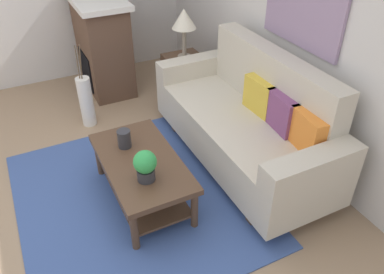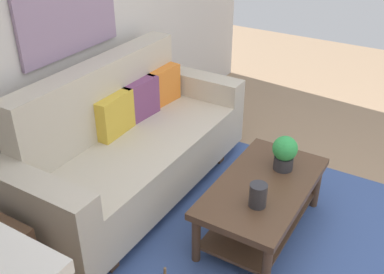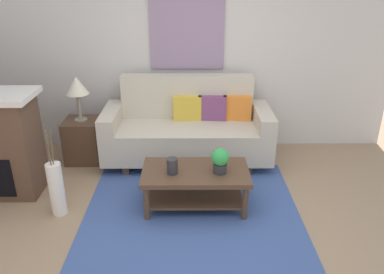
% 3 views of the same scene
% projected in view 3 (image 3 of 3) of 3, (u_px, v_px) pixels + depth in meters
% --- Properties ---
extents(ground_plane, '(9.40, 9.40, 0.00)m').
position_uv_depth(ground_plane, '(192.00, 240.00, 3.57)').
color(ground_plane, '#9E7F60').
extents(wall_back, '(5.40, 0.10, 2.70)m').
position_uv_depth(wall_back, '(191.00, 50.00, 5.04)').
color(wall_back, silver).
rests_on(wall_back, ground_plane).
extents(area_rug, '(2.21, 1.95, 0.01)m').
position_uv_depth(area_rug, '(192.00, 209.00, 4.03)').
color(area_rug, '#3D5693').
rests_on(area_rug, ground_plane).
extents(couch, '(2.11, 0.84, 1.08)m').
position_uv_depth(couch, '(187.00, 129.00, 4.92)').
color(couch, beige).
rests_on(couch, ground_plane).
extents(throw_pillow_mustard, '(0.36, 0.13, 0.32)m').
position_uv_depth(throw_pillow_mustard, '(187.00, 108.00, 4.94)').
color(throw_pillow_mustard, gold).
rests_on(throw_pillow_mustard, couch).
extents(throw_pillow_plum, '(0.37, 0.15, 0.32)m').
position_uv_depth(throw_pillow_plum, '(212.00, 108.00, 4.94)').
color(throw_pillow_plum, '#7A4270').
rests_on(throw_pillow_plum, couch).
extents(throw_pillow_orange, '(0.37, 0.16, 0.32)m').
position_uv_depth(throw_pillow_orange, '(237.00, 108.00, 4.94)').
color(throw_pillow_orange, orange).
rests_on(throw_pillow_orange, couch).
extents(coffee_table, '(1.10, 0.60, 0.43)m').
position_uv_depth(coffee_table, '(196.00, 180.00, 3.97)').
color(coffee_table, '#513826').
rests_on(coffee_table, ground_plane).
extents(tabletop_vase, '(0.11, 0.11, 0.16)m').
position_uv_depth(tabletop_vase, '(172.00, 166.00, 3.84)').
color(tabletop_vase, '#2D2D33').
rests_on(tabletop_vase, coffee_table).
extents(potted_plant_tabletop, '(0.18, 0.18, 0.26)m').
position_uv_depth(potted_plant_tabletop, '(220.00, 160.00, 3.83)').
color(potted_plant_tabletop, '#2D2D33').
rests_on(potted_plant_tabletop, coffee_table).
extents(side_table, '(0.44, 0.44, 0.56)m').
position_uv_depth(side_table, '(84.00, 140.00, 4.98)').
color(side_table, '#513826').
rests_on(side_table, ground_plane).
extents(table_lamp, '(0.28, 0.28, 0.57)m').
position_uv_depth(table_lamp, '(77.00, 87.00, 4.69)').
color(table_lamp, gray).
rests_on(table_lamp, side_table).
extents(floor_vase, '(0.15, 0.15, 0.57)m').
position_uv_depth(floor_vase, '(57.00, 189.00, 3.86)').
color(floor_vase, white).
rests_on(floor_vase, ground_plane).
extents(floor_vase_branch_a, '(0.04, 0.01, 0.36)m').
position_uv_depth(floor_vase_branch_a, '(52.00, 148.00, 3.67)').
color(floor_vase_branch_a, brown).
rests_on(floor_vase_branch_a, floor_vase).
extents(floor_vase_branch_b, '(0.05, 0.05, 0.36)m').
position_uv_depth(floor_vase_branch_b, '(49.00, 147.00, 3.69)').
color(floor_vase_branch_b, brown).
rests_on(floor_vase_branch_b, floor_vase).
extents(floor_vase_branch_c, '(0.02, 0.02, 0.36)m').
position_uv_depth(floor_vase_branch_c, '(48.00, 148.00, 3.65)').
color(floor_vase_branch_c, brown).
rests_on(floor_vase_branch_c, floor_vase).
extents(framed_painting, '(0.96, 0.03, 0.87)m').
position_uv_depth(framed_painting, '(187.00, 35.00, 4.90)').
color(framed_painting, gray).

